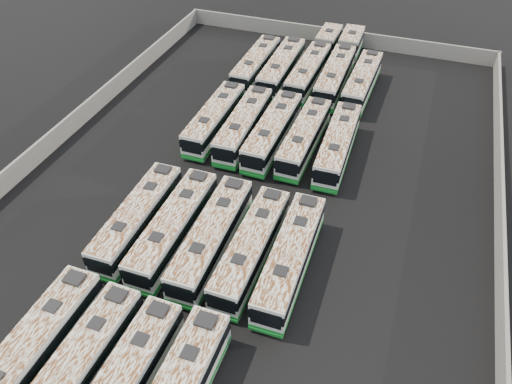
% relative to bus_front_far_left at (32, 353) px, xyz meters
% --- Properties ---
extents(ground, '(140.00, 140.00, 0.00)m').
position_rel_bus_front_far_left_xyz_m(ground, '(7.37, 21.66, -1.84)').
color(ground, black).
rests_on(ground, ground).
extents(perimeter_wall, '(45.20, 73.20, 2.20)m').
position_rel_bus_front_far_left_xyz_m(perimeter_wall, '(7.37, 21.66, -0.74)').
color(perimeter_wall, slate).
rests_on(perimeter_wall, ground).
extents(bus_front_far_left, '(2.82, 12.76, 3.59)m').
position_rel_bus_front_far_left_xyz_m(bus_front_far_left, '(0.00, 0.00, 0.00)').
color(bus_front_far_left, silver).
rests_on(bus_front_far_left, ground).
extents(bus_front_left, '(2.89, 12.36, 3.47)m').
position_rel_bus_front_far_left_xyz_m(bus_front_left, '(3.52, -0.02, -0.06)').
color(bus_front_left, silver).
rests_on(bus_front_left, ground).
extents(bus_midfront_far_left, '(2.72, 12.23, 3.44)m').
position_rel_bus_front_far_left_xyz_m(bus_midfront_far_left, '(0.07, 13.79, -0.08)').
color(bus_midfront_far_left, silver).
rests_on(bus_midfront_far_left, ground).
extents(bus_midfront_left, '(2.68, 12.56, 3.54)m').
position_rel_bus_front_far_left_xyz_m(bus_midfront_left, '(3.54, 13.75, -0.03)').
color(bus_midfront_left, silver).
rests_on(bus_midfront_left, ground).
extents(bus_midfront_center, '(2.85, 12.69, 3.57)m').
position_rel_bus_front_far_left_xyz_m(bus_midfront_center, '(7.02, 13.77, -0.01)').
color(bus_midfront_center, silver).
rests_on(bus_midfront_center, ground).
extents(bus_midfront_right, '(2.75, 12.31, 3.46)m').
position_rel_bus_front_far_left_xyz_m(bus_midfront_right, '(10.47, 13.78, -0.07)').
color(bus_midfront_right, silver).
rests_on(bus_midfront_right, ground).
extents(bus_midfront_far_right, '(2.82, 12.63, 3.55)m').
position_rel_bus_front_far_left_xyz_m(bus_midfront_far_right, '(13.77, 13.77, -0.02)').
color(bus_midfront_far_right, silver).
rests_on(bus_midfront_far_right, ground).
extents(bus_midback_far_left, '(2.60, 12.17, 3.43)m').
position_rel_bus_front_far_left_xyz_m(bus_midback_far_left, '(0.09, 30.50, -0.08)').
color(bus_midback_far_left, silver).
rests_on(bus_midback_far_left, ground).
extents(bus_midback_left, '(2.88, 12.42, 3.49)m').
position_rel_bus_front_far_left_xyz_m(bus_midback_left, '(3.55, 30.38, -0.05)').
color(bus_midback_left, silver).
rests_on(bus_midback_left, ground).
extents(bus_midback_center, '(2.83, 12.62, 3.55)m').
position_rel_bus_front_far_left_xyz_m(bus_midback_center, '(6.87, 30.25, -0.02)').
color(bus_midback_center, silver).
rests_on(bus_midback_center, ground).
extents(bus_midback_right, '(2.80, 12.22, 3.43)m').
position_rel_bus_front_far_left_xyz_m(bus_midback_right, '(10.31, 30.38, -0.08)').
color(bus_midback_right, silver).
rests_on(bus_midback_right, ground).
extents(bus_midback_far_right, '(2.90, 12.42, 3.48)m').
position_rel_bus_front_far_left_xyz_m(bus_midback_far_right, '(13.92, 30.27, -0.05)').
color(bus_midback_far_right, silver).
rests_on(bus_midback_far_right, ground).
extents(bus_back_far_left, '(2.68, 12.21, 3.43)m').
position_rel_bus_front_far_left_xyz_m(bus_back_far_left, '(-0.01, 44.29, -0.08)').
color(bus_back_far_left, silver).
rests_on(bus_back_far_left, ground).
extents(bus_back_left, '(2.73, 12.71, 3.58)m').
position_rel_bus_front_far_left_xyz_m(bus_back_left, '(3.44, 44.36, -0.00)').
color(bus_back_left, silver).
rests_on(bus_back_left, ground).
extents(bus_back_center, '(3.01, 19.20, 3.47)m').
position_rel_bus_front_far_left_xyz_m(bus_back_center, '(7.01, 47.73, -0.06)').
color(bus_back_center, silver).
rests_on(bus_back_center, ground).
extents(bus_back_right, '(2.81, 19.66, 3.56)m').
position_rel_bus_front_far_left_xyz_m(bus_back_right, '(10.35, 47.81, -0.02)').
color(bus_back_right, silver).
rests_on(bus_back_right, ground).
extents(bus_back_far_right, '(2.91, 12.34, 3.46)m').
position_rel_bus_front_far_left_xyz_m(bus_back_far_right, '(13.81, 44.27, -0.07)').
color(bus_back_far_right, silver).
rests_on(bus_back_far_right, ground).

